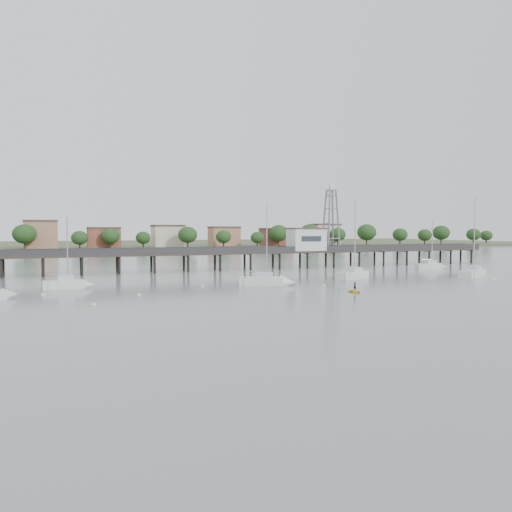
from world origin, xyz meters
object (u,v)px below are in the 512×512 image
Objects in this scene: pier at (202,253)px; sailboat_c at (357,274)px; lattice_tower at (331,220)px; sailboat_d at (476,273)px; sailboat_e at (434,266)px; sailboat_b at (72,284)px; yellow_dinghy at (355,292)px; sailboat_f at (272,281)px.

pier is 33.97m from sailboat_c.
sailboat_d is (14.04, -30.38, -10.47)m from lattice_tower.
sailboat_d is at bearing -95.29° from sailboat_e.
sailboat_b is at bearing -163.90° from sailboat_e.
sailboat_e is at bearing -38.50° from lattice_tower.
sailboat_d reaches higher than pier.
sailboat_e is 48.85m from yellow_dinghy.
yellow_dinghy is (-12.17, -17.94, -0.63)m from sailboat_c.
lattice_tower is 43.13m from sailboat_f.
sailboat_e is at bearing 46.35° from sailboat_f.
yellow_dinghy is (-35.31, -12.90, -0.63)m from sailboat_d.
pier is 32.34m from lattice_tower.
sailboat_c is at bearing 139.43° from sailboat_d.
pier is 54.84m from sailboat_d.
lattice_tower is at bearing 58.11° from yellow_dinghy.
sailboat_e is at bearing -5.52° from sailboat_c.
sailboat_f is (-42.52, -0.28, 0.01)m from sailboat_d.
lattice_tower reaches higher than sailboat_e.
lattice_tower is at bearing 150.69° from sailboat_e.
lattice_tower is 25.45m from sailboat_e.
sailboat_c is (-9.10, -25.34, -10.47)m from lattice_tower.
sailboat_d is at bearing -7.80° from sailboat_b.
lattice_tower is 1.39× the size of sailboat_b.
yellow_dinghy is (10.23, -43.28, -3.79)m from pier.
sailboat_e is (18.16, -14.44, -10.45)m from lattice_tower.
pier is 44.64m from yellow_dinghy.
sailboat_e is 76.89m from sailboat_b.
lattice_tower is 0.96× the size of sailboat_d.
sailboat_c is (22.40, -25.34, -3.16)m from pier.
pier is 9.68× the size of lattice_tower.
sailboat_e is 0.76× the size of sailboat_c.
pier is at bearing 122.82° from sailboat_f.
sailboat_e is 1.02× the size of sailboat_b.
sailboat_b reaches higher than pier.
pier is at bearing 172.97° from sailboat_e.
sailboat_c is at bearing -4.43° from sailboat_b.
sailboat_d is at bearing -33.70° from pier.
sailboat_e is 16.46m from sailboat_d.
yellow_dinghy is at bearing -33.11° from sailboat_f.
lattice_tower is 1.15× the size of sailboat_f.
pier is 35.82m from sailboat_b.
sailboat_d reaches higher than sailboat_e.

